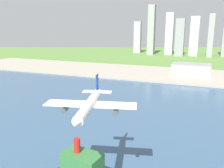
# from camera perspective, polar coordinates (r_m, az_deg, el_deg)

# --- Properties ---
(ground_plane) EXTENTS (2400.00, 2400.00, 0.00)m
(ground_plane) POSITION_cam_1_polar(r_m,az_deg,el_deg) (240.43, 5.93, -5.87)
(ground_plane) COLOR #5B843B
(water_bay) EXTENTS (840.00, 360.00, 0.15)m
(water_bay) POSITION_cam_1_polar(r_m,az_deg,el_deg) (187.42, 0.78, -11.50)
(water_bay) COLOR #385675
(water_bay) RESTS_ON ground
(industrial_pier) EXTENTS (840.00, 140.00, 2.50)m
(industrial_pier) POSITION_cam_1_polar(r_m,az_deg,el_deg) (420.58, 13.08, 2.36)
(industrial_pier) COLOR #A59B8A
(industrial_pier) RESTS_ON ground
(airplane_landing) EXTENTS (42.11, 45.45, 14.06)m
(airplane_landing) POSITION_cam_1_polar(r_m,az_deg,el_deg) (103.84, -5.48, -5.05)
(airplane_landing) COLOR white
(warehouse_main) EXTENTS (62.26, 36.79, 18.47)m
(warehouse_main) POSITION_cam_1_polar(r_m,az_deg,el_deg) (418.78, 18.60, 3.43)
(warehouse_main) COLOR silver
(warehouse_main) RESTS_ON industrial_pier
(distant_skyline) EXTENTS (286.33, 62.64, 146.14)m
(distant_skyline) POSITION_cam_1_polar(r_m,az_deg,el_deg) (732.53, 15.97, 11.49)
(distant_skyline) COLOR #AAABB0
(distant_skyline) RESTS_ON ground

